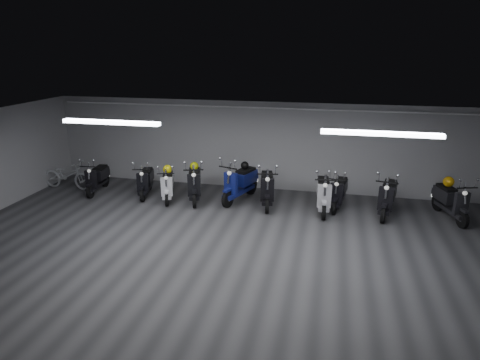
% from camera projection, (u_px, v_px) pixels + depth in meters
% --- Properties ---
extents(floor, '(14.00, 10.00, 0.01)m').
position_uv_depth(floor, '(227.00, 262.00, 9.01)').
color(floor, '#333336').
rests_on(floor, ground).
extents(ceiling, '(14.00, 10.00, 0.01)m').
position_uv_depth(ceiling, '(225.00, 134.00, 8.15)').
color(ceiling, gray).
rests_on(ceiling, ground).
extents(back_wall, '(14.00, 0.01, 2.80)m').
position_uv_depth(back_wall, '(265.00, 146.00, 13.23)').
color(back_wall, '#97989A').
rests_on(back_wall, ground).
extents(fluor_strip_left, '(2.40, 0.18, 0.08)m').
position_uv_depth(fluor_strip_left, '(111.00, 122.00, 9.72)').
color(fluor_strip_left, white).
rests_on(fluor_strip_left, ceiling).
extents(fluor_strip_right, '(2.40, 0.18, 0.08)m').
position_uv_depth(fluor_strip_right, '(381.00, 134.00, 8.48)').
color(fluor_strip_right, white).
rests_on(fluor_strip_right, ceiling).
extents(conduit, '(13.60, 0.05, 0.05)m').
position_uv_depth(conduit, '(266.00, 108.00, 12.78)').
color(conduit, white).
rests_on(conduit, back_wall).
extents(scooter_0, '(0.73, 1.70, 1.23)m').
position_uv_depth(scooter_0, '(97.00, 174.00, 13.11)').
color(scooter_0, black).
rests_on(scooter_0, floor).
extents(scooter_1, '(0.92, 1.73, 1.22)m').
position_uv_depth(scooter_1, '(145.00, 176.00, 12.83)').
color(scooter_1, black).
rests_on(scooter_1, floor).
extents(scooter_2, '(1.02, 1.72, 1.21)m').
position_uv_depth(scooter_2, '(167.00, 180.00, 12.48)').
color(scooter_2, silver).
rests_on(scooter_2, floor).
extents(scooter_3, '(1.15, 1.97, 1.39)m').
position_uv_depth(scooter_3, '(194.00, 178.00, 12.41)').
color(scooter_3, black).
rests_on(scooter_3, floor).
extents(scooter_4, '(1.27, 2.07, 1.46)m').
position_uv_depth(scooter_4, '(240.00, 177.00, 12.36)').
color(scooter_4, navy).
rests_on(scooter_4, floor).
extents(scooter_5, '(0.93, 1.95, 1.40)m').
position_uv_depth(scooter_5, '(267.00, 182.00, 12.01)').
color(scooter_5, black).
rests_on(scooter_5, floor).
extents(scooter_6, '(0.74, 1.88, 1.37)m').
position_uv_depth(scooter_6, '(324.00, 188.00, 11.57)').
color(scooter_6, '#AFAEB3').
rests_on(scooter_6, floor).
extents(scooter_7, '(0.84, 1.76, 1.25)m').
position_uv_depth(scooter_7, '(339.00, 187.00, 11.83)').
color(scooter_7, black).
rests_on(scooter_7, floor).
extents(scooter_8, '(1.01, 1.95, 1.38)m').
position_uv_depth(scooter_8, '(388.00, 191.00, 11.32)').
color(scooter_8, black).
rests_on(scooter_8, floor).
extents(scooter_9, '(1.09, 1.88, 1.33)m').
position_uv_depth(scooter_9, '(452.00, 195.00, 11.06)').
color(scooter_9, black).
rests_on(scooter_9, floor).
extents(bicycle, '(1.74, 0.70, 1.11)m').
position_uv_depth(bicycle, '(67.00, 172.00, 13.47)').
color(bicycle, silver).
rests_on(bicycle, floor).
extents(helmet_0, '(0.26, 0.26, 0.26)m').
position_uv_depth(helmet_0, '(194.00, 166.00, 12.56)').
color(helmet_0, '#C4D10C').
rests_on(helmet_0, scooter_3).
extents(helmet_1, '(0.24, 0.24, 0.24)m').
position_uv_depth(helmet_1, '(245.00, 165.00, 12.49)').
color(helmet_1, black).
rests_on(helmet_1, scooter_4).
extents(helmet_2, '(0.29, 0.29, 0.29)m').
position_uv_depth(helmet_2, '(449.00, 182.00, 11.21)').
color(helmet_2, orange).
rests_on(helmet_2, scooter_9).
extents(helmet_3, '(0.27, 0.27, 0.27)m').
position_uv_depth(helmet_3, '(167.00, 169.00, 12.60)').
color(helmet_3, yellow).
rests_on(helmet_3, scooter_2).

